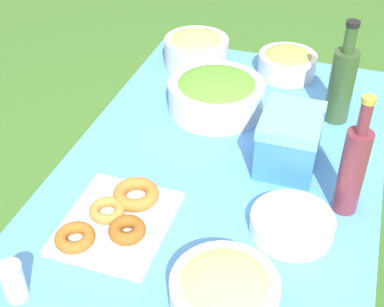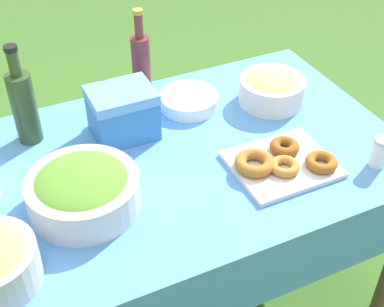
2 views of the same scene
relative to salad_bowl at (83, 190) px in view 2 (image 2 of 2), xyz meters
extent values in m
plane|color=#3D6B28|center=(-0.30, -0.10, -0.77)|extent=(14.00, 14.00, 0.00)
cube|color=#4C8CD1|center=(-0.30, -0.10, -0.08)|extent=(1.49, 0.90, 0.02)
cube|color=#4C8CD1|center=(-0.30, -0.54, -0.20)|extent=(1.49, 0.01, 0.22)
cube|color=#4C8CD1|center=(-0.30, 0.35, -0.20)|extent=(1.49, 0.01, 0.22)
cube|color=#4C8CD1|center=(-1.04, -0.10, -0.20)|extent=(0.01, 0.90, 0.22)
cylinder|color=#473828|center=(-0.98, -0.49, -0.43)|extent=(0.05, 0.05, 0.68)
cylinder|color=silver|center=(0.00, 0.00, -0.01)|extent=(0.31, 0.31, 0.10)
ellipsoid|color=#51892D|center=(0.00, 0.00, 0.02)|extent=(0.28, 0.28, 0.07)
cylinder|color=silver|center=(-0.76, -0.24, -0.02)|extent=(0.23, 0.23, 0.09)
ellipsoid|color=tan|center=(-0.76, -0.24, 0.02)|extent=(0.20, 0.20, 0.07)
cube|color=silver|center=(-0.60, 0.09, -0.06)|extent=(0.31, 0.26, 0.02)
torus|color=#B27533|center=(-0.58, 0.12, -0.03)|extent=(0.13, 0.13, 0.03)
torus|color=brown|center=(-0.63, 0.04, -0.03)|extent=(0.13, 0.13, 0.03)
torus|color=#93561E|center=(-0.69, 0.15, -0.03)|extent=(0.10, 0.10, 0.03)
torus|color=#A36628|center=(-0.51, 0.07, -0.03)|extent=(0.14, 0.14, 0.04)
cylinder|color=white|center=(-0.48, -0.34, -0.06)|extent=(0.21, 0.21, 0.01)
cylinder|color=white|center=(-0.48, -0.34, -0.05)|extent=(0.21, 0.21, 0.01)
cylinder|color=white|center=(-0.48, -0.34, -0.03)|extent=(0.21, 0.21, 0.01)
cylinder|color=white|center=(-0.48, -0.34, -0.02)|extent=(0.21, 0.21, 0.01)
cylinder|color=#2D4723|center=(0.07, -0.38, 0.06)|extent=(0.08, 0.08, 0.24)
cylinder|color=#2D4723|center=(0.07, -0.38, 0.22)|extent=(0.04, 0.04, 0.08)
cylinder|color=black|center=(0.07, -0.38, 0.27)|extent=(0.04, 0.04, 0.02)
cylinder|color=maroon|center=(-0.35, -0.45, 0.06)|extent=(0.07, 0.07, 0.24)
cylinder|color=maroon|center=(-0.35, -0.45, 0.22)|extent=(0.03, 0.03, 0.08)
cylinder|color=#A58C33|center=(-0.35, -0.45, 0.27)|extent=(0.03, 0.03, 0.02)
cube|color=#3372B7|center=(-0.22, -0.28, 0.00)|extent=(0.20, 0.16, 0.14)
cube|color=#60A0E5|center=(-0.22, -0.28, 0.09)|extent=(0.21, 0.16, 0.03)
cylinder|color=white|center=(-0.87, 0.21, -0.02)|extent=(0.05, 0.05, 0.09)
cylinder|color=silver|center=(-0.87, 0.21, 0.03)|extent=(0.05, 0.05, 0.01)
camera|label=1|loc=(-1.45, -0.39, 0.91)|focal=50.00mm
camera|label=2|loc=(0.19, 1.11, 1.00)|focal=50.00mm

